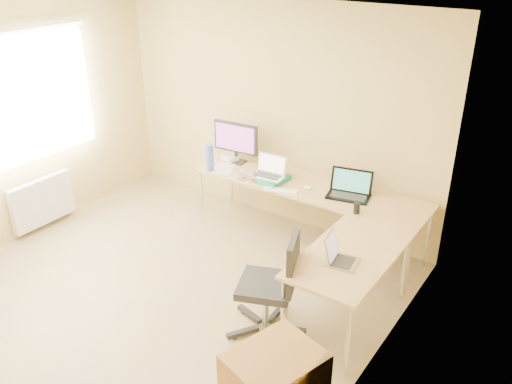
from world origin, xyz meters
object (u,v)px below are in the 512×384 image
Objects in this scene: desk_fan at (234,148)px; laptop_return at (343,252)px; desk_main at (307,215)px; water_bottle at (210,158)px; monitor at (236,142)px; office_chair at (266,283)px; laptop_center at (268,167)px; keyboard at (280,190)px; desk_return at (347,289)px; mug at (240,175)px; laptop_black at (349,185)px.

desk_fan reaches higher than laptop_return.
desk_main is 1.28m from water_bottle.
office_chair is (1.48, -1.59, -0.48)m from monitor.
laptop_center reaches higher than keyboard.
water_bottle reaches higher than desk_main.
water_bottle is at bearing 161.51° from desk_return.
keyboard is 3.33× the size of mug.
laptop_black is at bearing 4.29° from keyboard.
keyboard is at bearing -120.04° from desk_main.
laptop_black is at bearing 66.68° from office_chair.
keyboard reaches higher than desk_main.
monitor is at bearing 136.94° from keyboard.
keyboard is 1.45m from laptop_return.
desk_main is 2.68× the size of office_chair.
laptop_center is 1.13× the size of water_bottle.
laptop_return is (0.00, -0.17, 0.47)m from desk_return.
keyboard is (-0.17, -0.30, 0.37)m from desk_main.
desk_fan is at bearing 151.15° from desk_return.
keyboard is 1.04m from desk_fan.
desk_main is 8.64× the size of laptop_return.
laptop_black is at bearing 116.48° from desk_return.
office_chair is (-0.54, -0.50, 0.14)m from desk_return.
office_chair reaches higher than mug.
laptop_black is 3.95× the size of mug.
laptop_center is 0.33m from keyboard.
mug is at bearing 160.99° from keyboard.
laptop_black is 1.42× the size of laptop_return.
desk_main is 7.21× the size of keyboard.
keyboard is (-0.66, -0.28, -0.13)m from laptop_black.
mug is (0.34, -0.39, -0.19)m from monitor.
monitor reaches higher than water_bottle.
water_bottle reaches higher than laptop_return.
laptop_black is (1.53, -0.10, -0.11)m from monitor.
desk_return is 1.86m from mug.
desk_fan reaches higher than desk_return.
laptop_center reaches higher than office_chair.
water_bottle reaches higher than desk_return.
mug is 0.61m from desk_fan.
mug is (-0.70, -0.30, 0.42)m from desk_main.
office_chair is (-0.54, -0.33, -0.33)m from laptop_return.
desk_fan is at bearing 135.55° from keyboard.
water_bottle is (-0.43, 0.00, 0.11)m from mug.
mug is (-1.19, -0.28, -0.09)m from laptop_black.
desk_fan is (0.02, 0.44, -0.01)m from water_bottle.
keyboard is 0.97m from water_bottle.
laptop_center is 0.83× the size of laptop_black.
water_bottle is (-2.10, 0.70, 0.52)m from desk_return.
desk_main is 0.51m from keyboard.
monitor is at bearing 153.77° from laptop_center.
laptop_return is at bearing -50.09° from desk_main.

